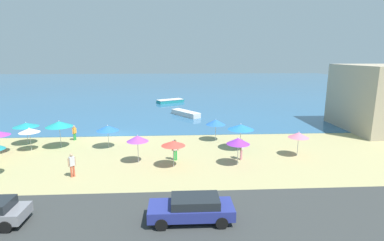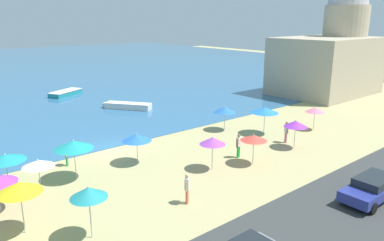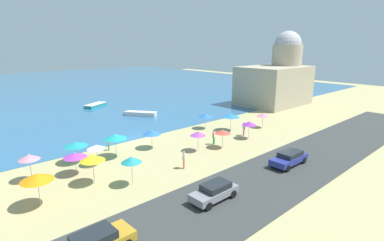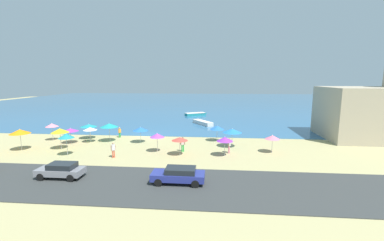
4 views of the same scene
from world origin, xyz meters
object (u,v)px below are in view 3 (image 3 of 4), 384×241
beach_umbrella_1 (115,136)px  beach_umbrella_14 (96,147)px  beach_umbrella_8 (198,134)px  parked_car_1 (214,191)px  skiff_offshore (141,114)px  harbor_fortress (278,78)px  beach_umbrella_9 (152,132)px  beach_umbrella_4 (263,115)px  beach_umbrella_7 (249,123)px  beach_umbrella_3 (75,155)px  beach_umbrella_2 (131,160)px  parked_car_2 (289,158)px  bather_3 (109,143)px  beach_umbrella_0 (205,115)px  skiff_nearshore (96,105)px  beach_umbrella_6 (29,157)px  beach_umbrella_12 (37,177)px  beach_umbrella_5 (92,158)px  bather_0 (184,159)px  beach_umbrella_10 (223,132)px  beach_umbrella_13 (231,115)px  bather_1 (244,128)px  beach_umbrella_11 (76,144)px  bather_2 (214,136)px

beach_umbrella_1 → beach_umbrella_14: beach_umbrella_1 is taller
beach_umbrella_8 → parked_car_1: (-6.72, -8.98, -1.29)m
skiff_offshore → harbor_fortress: bearing=-18.9°
beach_umbrella_9 → parked_car_1: (-3.39, -13.27, -1.15)m
beach_umbrella_1 → beach_umbrella_4: 21.94m
beach_umbrella_7 → beach_umbrella_3: bearing=169.0°
beach_umbrella_2 → parked_car_2: beach_umbrella_2 is taller
bather_3 → harbor_fortress: harbor_fortress is taller
parked_car_2 → harbor_fortress: size_ratio=0.31×
beach_umbrella_0 → parked_car_2: 15.69m
beach_umbrella_7 → skiff_nearshore: bearing=100.3°
beach_umbrella_0 → beach_umbrella_4: 8.38m
beach_umbrella_2 → bather_3: bearing=74.4°
beach_umbrella_2 → beach_umbrella_3: beach_umbrella_2 is taller
skiff_nearshore → skiff_offshore: skiff_offshore is taller
beach_umbrella_6 → beach_umbrella_12: (-0.77, -5.11, 0.12)m
beach_umbrella_4 → beach_umbrella_5: 26.16m
beach_umbrella_5 → harbor_fortress: 45.05m
harbor_fortress → beach_umbrella_9: bearing=-171.1°
skiff_nearshore → beach_umbrella_9: bearing=-101.7°
bather_0 → skiff_nearshore: bearing=78.9°
parked_car_1 → beach_umbrella_9: bearing=75.7°
beach_umbrella_0 → bather_0: bearing=-142.9°
beach_umbrella_0 → beach_umbrella_6: 23.56m
beach_umbrella_8 → beach_umbrella_10: 3.12m
beach_umbrella_13 → parked_car_1: size_ratio=0.62×
bather_1 → parked_car_1: size_ratio=0.45×
beach_umbrella_3 → harbor_fortress: (44.30, 6.74, 3.20)m
beach_umbrella_5 → beach_umbrella_8: bearing=-0.4°
beach_umbrella_12 → skiff_offshore: beach_umbrella_12 is taller
beach_umbrella_5 → beach_umbrella_14: size_ratio=1.24×
beach_umbrella_4 → harbor_fortress: bearing=26.6°
harbor_fortress → bather_3: bearing=-176.0°
beach_umbrella_14 → beach_umbrella_2: bearing=-87.5°
beach_umbrella_0 → beach_umbrella_11: 18.81m
beach_umbrella_8 → skiff_offshore: size_ratio=0.45×
beach_umbrella_0 → skiff_nearshore: beach_umbrella_0 is taller
harbor_fortress → beach_umbrella_5: bearing=-167.6°
beach_umbrella_12 → beach_umbrella_0: bearing=15.9°
beach_umbrella_9 → beach_umbrella_10: size_ratio=1.01×
beach_umbrella_2 → beach_umbrella_12: 7.16m
beach_umbrella_3 → bather_2: size_ratio=1.20×
skiff_nearshore → skiff_offshore: (2.34, -12.17, 0.04)m
beach_umbrella_4 → beach_umbrella_7: bearing=-161.8°
beach_umbrella_14 → parked_car_1: 13.33m
beach_umbrella_6 → bather_2: (19.30, -3.94, -1.23)m
beach_umbrella_3 → beach_umbrella_6: beach_umbrella_6 is taller
beach_umbrella_8 → beach_umbrella_13: beach_umbrella_13 is taller
beach_umbrella_12 → bather_2: size_ratio=1.49×
skiff_offshore → harbor_fortress: size_ratio=0.36×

